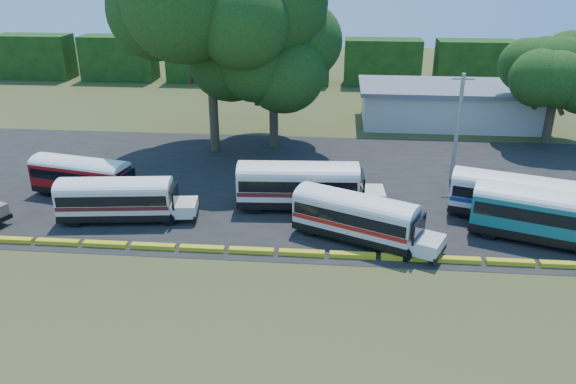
# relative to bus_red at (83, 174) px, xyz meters

# --- Properties ---
(ground) EXTENTS (160.00, 160.00, 0.00)m
(ground) POSITION_rel_bus_red_xyz_m (11.92, -8.37, -1.67)
(ground) COLOR #314918
(ground) RESTS_ON ground
(asphalt_strip) EXTENTS (64.00, 24.00, 0.02)m
(asphalt_strip) POSITION_rel_bus_red_xyz_m (12.92, 3.63, -1.66)
(asphalt_strip) COLOR black
(asphalt_strip) RESTS_ON ground
(curb) EXTENTS (53.70, 0.45, 0.30)m
(curb) POSITION_rel_bus_red_xyz_m (11.92, -7.37, -1.52)
(curb) COLOR gold
(curb) RESTS_ON ground
(terminal_building) EXTENTS (19.00, 9.00, 4.00)m
(terminal_building) POSITION_rel_bus_red_xyz_m (29.92, 21.63, 0.36)
(terminal_building) COLOR beige
(terminal_building) RESTS_ON ground
(treeline_backdrop) EXTENTS (130.00, 4.00, 6.00)m
(treeline_backdrop) POSITION_rel_bus_red_xyz_m (11.92, 39.63, 1.33)
(treeline_backdrop) COLOR black
(treeline_backdrop) RESTS_ON ground
(bus_red) EXTENTS (9.12, 3.92, 2.92)m
(bus_red) POSITION_rel_bus_red_xyz_m (0.00, 0.00, 0.00)
(bus_red) COLOR black
(bus_red) RESTS_ON ground
(bus_cream_west) EXTENTS (9.23, 3.31, 2.97)m
(bus_cream_west) POSITION_rel_bus_red_xyz_m (4.05, -3.71, 0.01)
(bus_cream_west) COLOR black
(bus_cream_west) RESTS_ON ground
(bus_cream_east) EXTENTS (10.31, 3.11, 3.35)m
(bus_cream_east) POSITION_rel_bus_red_xyz_m (15.92, -0.70, 0.22)
(bus_cream_east) COLOR black
(bus_cream_east) RESTS_ON ground
(bus_white_red) EXTENTS (9.38, 5.92, 3.05)m
(bus_white_red) POSITION_rel_bus_red_xyz_m (19.72, -5.19, 0.05)
(bus_white_red) COLOR black
(bus_white_red) RESTS_ON ground
(bus_white_blue) EXTENTS (9.98, 5.17, 3.19)m
(bus_white_blue) POSITION_rel_bus_red_xyz_m (30.20, -1.41, 0.13)
(bus_white_blue) COLOR black
(bus_white_blue) RESTS_ON ground
(bus_teal) EXTENTS (10.57, 5.85, 3.39)m
(bus_teal) POSITION_rel_bus_red_xyz_m (31.28, -4.36, 0.27)
(bus_teal) COLOR black
(bus_teal) RESTS_ON ground
(tree_center) EXTENTS (9.81, 9.81, 12.15)m
(tree_center) POSITION_rel_bus_red_xyz_m (12.51, 12.49, 6.84)
(tree_center) COLOR #3B301D
(tree_center) RESTS_ON ground
(tree_east) EXTENTS (7.36, 7.36, 9.77)m
(tree_east) POSITION_rel_bus_red_xyz_m (37.82, 15.93, 5.33)
(tree_east) COLOR #3B301D
(tree_east) RESTS_ON ground
(utility_pole) EXTENTS (1.60, 0.30, 8.39)m
(utility_pole) POSITION_rel_bus_red_xyz_m (27.33, 5.57, 2.64)
(utility_pole) COLOR gray
(utility_pole) RESTS_ON ground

